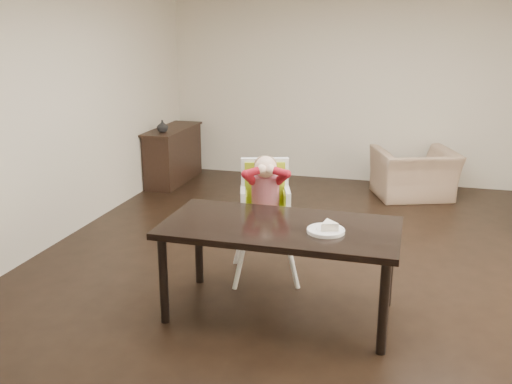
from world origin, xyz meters
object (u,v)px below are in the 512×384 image
high_chair (265,192)px  armchair (415,166)px  sideboard (173,155)px  dining_table (280,235)px

high_chair → armchair: 3.16m
sideboard → armchair: bearing=1.7°
high_chair → sideboard: 3.50m
armchair → high_chair: bearing=45.2°
dining_table → armchair: size_ratio=1.82×
dining_table → sideboard: bearing=124.8°
high_chair → sideboard: high_chair is taller
dining_table → high_chair: (-0.30, 0.69, 0.12)m
armchair → dining_table: bearing=53.9°
sideboard → high_chair: bearing=-52.8°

